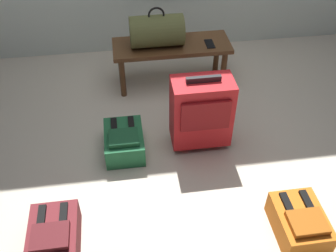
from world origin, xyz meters
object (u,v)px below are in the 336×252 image
Objects in this scene: duffel_bag_olive at (157,31)px; backpack_orange at (299,223)px; suitcase_upright_red at (201,111)px; backpack_green at (124,141)px; bench at (172,50)px; cell_phone at (210,44)px; backpack_maroon at (54,236)px.

duffel_bag_olive reaches higher than backpack_orange.
suitcase_upright_red is 1.60× the size of backpack_green.
suitcase_upright_red reaches higher than backpack_orange.
cell_phone is at bearing -9.10° from bench.
bench is 1.82m from backpack_maroon.
backpack_orange and backpack_maroon have the same top height.
backpack_green is at bearing 139.73° from backpack_orange.
cell_phone is at bearing 97.53° from backpack_orange.
backpack_orange is at bearing -40.27° from backpack_green.
bench is 1.76m from backpack_orange.
bench is at bearing 0.00° from duffel_bag_olive.
bench is at bearing 96.64° from suitcase_upright_red.
duffel_bag_olive is 1.16× the size of backpack_green.
suitcase_upright_red is 1.60× the size of backpack_orange.
suitcase_upright_red is 1.27m from backpack_maroon.
backpack_orange is at bearing -68.45° from duffel_bag_olive.
backpack_maroon is (-0.79, -1.55, -0.44)m from duffel_bag_olive.
backpack_orange is (0.66, -1.66, -0.44)m from duffel_bag_olive.
duffel_bag_olive is at bearing 173.45° from cell_phone.
backpack_green is at bearing 58.79° from backpack_maroon.
duffel_bag_olive is 1.84m from backpack_orange.
duffel_bag_olive is at bearing 66.98° from backpack_green.
suitcase_upright_red reaches higher than backpack_green.
backpack_maroon is at bearing -143.82° from suitcase_upright_red.
cell_phone is 0.80m from suitcase_upright_red.
suitcase_upright_red is 1.60× the size of backpack_maroon.
suitcase_upright_red reaches higher than bench.
backpack_orange is at bearing -62.86° from suitcase_upright_red.
cell_phone is 1.65m from backpack_orange.
duffel_bag_olive is 1.80m from backpack_maroon.
bench is at bearing 107.71° from backpack_orange.
duffel_bag_olive reaches higher than bench.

